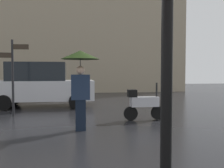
{
  "coord_description": "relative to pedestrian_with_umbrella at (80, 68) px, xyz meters",
  "views": [
    {
      "loc": [
        -0.28,
        -2.73,
        1.56
      ],
      "look_at": [
        0.99,
        5.29,
        1.19
      ],
      "focal_mm": 39.35,
      "sensor_mm": 36.0,
      "label": 1
    }
  ],
  "objects": [
    {
      "name": "pedestrian_with_umbrella",
      "position": [
        0.0,
        0.0,
        0.0
      ],
      "size": [
        1.03,
        1.03,
        2.16
      ],
      "rotation": [
        0.0,
        0.0,
        3.93
      ],
      "color": "black",
      "rests_on": "ground"
    },
    {
      "name": "parked_scooter",
      "position": [
        2.08,
        1.14,
        -1.12
      ],
      "size": [
        1.38,
        0.32,
        1.23
      ],
      "rotation": [
        0.0,
        0.0,
        -0.26
      ],
      "color": "black",
      "rests_on": "ground"
    },
    {
      "name": "parked_car_left",
      "position": [
        -1.63,
        4.99,
        -0.66
      ],
      "size": [
        4.58,
        2.07,
        2.03
      ],
      "rotation": [
        0.0,
        0.0,
        -0.01
      ],
      "color": "silver",
      "rests_on": "ground"
    },
    {
      "name": "street_signpost",
      "position": [
        -2.3,
        2.52,
        -0.01
      ],
      "size": [
        1.08,
        0.08,
        2.73
      ],
      "color": "black",
      "rests_on": "ground"
    },
    {
      "name": "building_block",
      "position": [
        0.09,
        13.86,
        5.48
      ],
      "size": [
        17.73,
        2.91,
        14.31
      ],
      "primitive_type": "cube",
      "color": "gray",
      "rests_on": "ground"
    }
  ]
}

